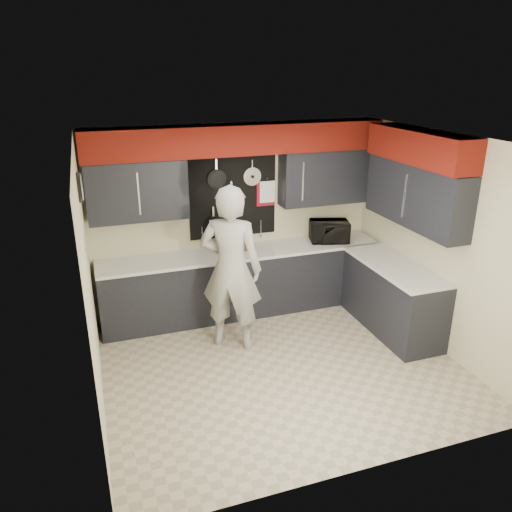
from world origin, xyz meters
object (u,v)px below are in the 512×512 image
object	(u,v)px
microwave	(329,231)
utensil_crock	(230,246)
knife_block	(242,242)
coffee_maker	(228,240)
person	(231,269)

from	to	relation	value
microwave	utensil_crock	distance (m)	1.47
knife_block	coffee_maker	xyz separation A→B (m)	(-0.21, -0.01, 0.07)
utensil_crock	coffee_maker	xyz separation A→B (m)	(-0.03, -0.01, 0.10)
microwave	coffee_maker	size ratio (longest dim) A/B	1.51
utensil_crock	coffee_maker	world-z (taller)	coffee_maker
microwave	utensil_crock	xyz separation A→B (m)	(-1.47, 0.04, -0.06)
knife_block	utensil_crock	xyz separation A→B (m)	(-0.17, 0.00, -0.03)
knife_block	coffee_maker	distance (m)	0.22
microwave	person	size ratio (longest dim) A/B	0.26
utensil_crock	person	size ratio (longest dim) A/B	0.08
person	knife_block	bearing A→B (deg)	-84.87
knife_block	utensil_crock	distance (m)	0.18
knife_block	microwave	bearing A→B (deg)	-11.18
microwave	coffee_maker	distance (m)	1.50
knife_block	person	xyz separation A→B (m)	(-0.40, -0.82, -0.02)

